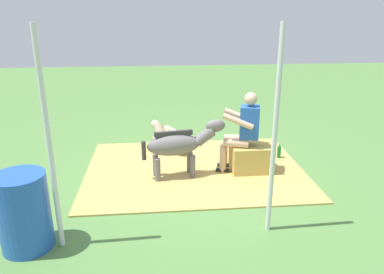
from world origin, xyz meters
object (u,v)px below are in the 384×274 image
pony_standing (179,145)px  water_barrel (24,212)px  person_seated (242,129)px  tent_pole_right (49,145)px  pony_lying (171,140)px  tent_pole_left (275,135)px  hay_bale (251,159)px  soda_bottle (279,152)px

pony_standing → water_barrel: size_ratio=1.50×
person_seated → tent_pole_right: bearing=36.0°
pony_standing → pony_lying: (0.08, -1.26, -0.36)m
pony_lying → water_barrel: bearing=59.3°
pony_lying → tent_pole_left: (-1.06, 2.87, 1.04)m
person_seated → pony_standing: bearing=6.8°
pony_lying → tent_pole_right: 3.42m
hay_bale → pony_lying: size_ratio=0.49×
water_barrel → tent_pole_left: 2.92m
tent_pole_left → tent_pole_right: (2.44, 0.08, 0.00)m
hay_bale → person_seated: bearing=-10.7°
water_barrel → pony_lying: bearing=-120.7°
person_seated → water_barrel: 3.39m
soda_bottle → hay_bale: bearing=37.1°
hay_bale → water_barrel: size_ratio=0.72×
pony_standing → tent_pole_left: bearing=121.5°
water_barrel → tent_pole_right: bearing=179.4°
pony_lying → tent_pole_right: bearing=64.9°
pony_lying → tent_pole_left: tent_pole_left is taller
tent_pole_left → pony_lying: bearing=-69.6°
hay_bale → soda_bottle: hay_bale is taller
pony_standing → tent_pole_left: tent_pole_left is taller
person_seated → water_barrel: (2.86, 1.80, -0.29)m
soda_bottle → pony_standing: bearing=17.6°
person_seated → soda_bottle: bearing=-150.3°
person_seated → pony_lying: bearing=-45.9°
hay_bale → water_barrel: (3.02, 1.77, 0.22)m
person_seated → pony_lying: person_seated is taller
soda_bottle → pony_lying: bearing=-19.6°
soda_bottle → water_barrel: bearing=31.7°
hay_bale → pony_lying: hay_bale is taller
pony_lying → water_barrel: size_ratio=1.47×
soda_bottle → tent_pole_left: bearing=68.8°
person_seated → pony_standing: size_ratio=1.00×
person_seated → pony_standing: (1.02, 0.12, -0.18)m
soda_bottle → person_seated: bearing=29.7°
person_seated → tent_pole_right: size_ratio=0.55×
tent_pole_left → hay_bale: bearing=-96.8°
hay_bale → soda_bottle: (-0.65, -0.49, -0.09)m
person_seated → water_barrel: bearing=32.3°
pony_lying → water_barrel: (1.75, 2.94, 0.26)m
hay_bale → tent_pole_left: bearing=83.2°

